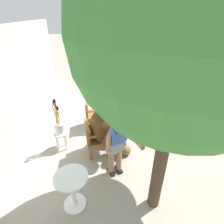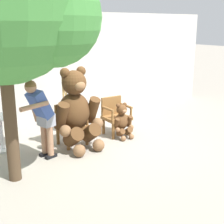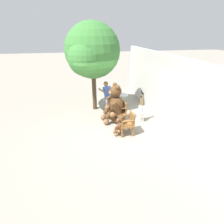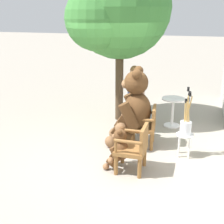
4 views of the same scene
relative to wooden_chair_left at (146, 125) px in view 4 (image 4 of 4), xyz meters
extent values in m
plane|color=gray|center=(0.57, -0.59, -0.46)|extent=(60.00, 60.00, 0.00)
cube|color=brown|center=(0.01, -0.06, -0.06)|extent=(0.61, 0.57, 0.07)
cylinder|color=brown|center=(-0.20, -0.29, -0.28)|extent=(0.07, 0.07, 0.37)
cylinder|color=brown|center=(0.25, -0.25, -0.28)|extent=(0.07, 0.07, 0.37)
cylinder|color=brown|center=(-0.24, 0.13, -0.28)|extent=(0.07, 0.07, 0.37)
cylinder|color=brown|center=(0.22, 0.17, -0.28)|extent=(0.07, 0.07, 0.37)
cube|color=brown|center=(-0.02, 0.17, 0.19)|extent=(0.52, 0.11, 0.42)
cylinder|color=brown|center=(-0.24, -0.09, 0.20)|extent=(0.10, 0.48, 0.06)
cylinder|color=brown|center=(-0.22, -0.29, 0.09)|extent=(0.05, 0.05, 0.22)
cylinder|color=brown|center=(0.25, -0.04, 0.20)|extent=(0.10, 0.48, 0.06)
cylinder|color=brown|center=(0.27, -0.25, 0.09)|extent=(0.05, 0.05, 0.22)
cube|color=brown|center=(1.14, -0.06, -0.06)|extent=(0.56, 0.52, 0.07)
cylinder|color=brown|center=(0.91, -0.27, -0.28)|extent=(0.07, 0.07, 0.37)
cylinder|color=brown|center=(1.37, -0.27, -0.28)|extent=(0.07, 0.07, 0.37)
cylinder|color=brown|center=(0.91, 0.15, -0.28)|extent=(0.07, 0.07, 0.37)
cylinder|color=brown|center=(1.37, 0.15, -0.28)|extent=(0.07, 0.07, 0.37)
cube|color=brown|center=(1.14, 0.17, 0.19)|extent=(0.52, 0.06, 0.42)
cylinder|color=brown|center=(0.89, -0.06, 0.20)|extent=(0.06, 0.48, 0.06)
cylinder|color=brown|center=(0.89, -0.27, 0.09)|extent=(0.05, 0.05, 0.22)
cylinder|color=brown|center=(1.39, -0.06, 0.20)|extent=(0.06, 0.48, 0.06)
cylinder|color=brown|center=(1.39, -0.27, 0.09)|extent=(0.05, 0.05, 0.22)
ellipsoid|color=#4C3019|center=(0.01, -0.18, 0.29)|extent=(0.73, 0.63, 0.78)
sphere|color=#4C3019|center=(0.01, -0.22, 0.90)|extent=(0.50, 0.50, 0.50)
ellipsoid|color=brown|center=(0.03, -0.43, 0.86)|extent=(0.25, 0.20, 0.18)
sphere|color=black|center=(0.03, -0.43, 0.87)|extent=(0.07, 0.07, 0.07)
sphere|color=#4C3019|center=(-0.18, -0.21, 1.11)|extent=(0.20, 0.20, 0.20)
sphere|color=#4C3019|center=(0.19, -0.18, 1.11)|extent=(0.20, 0.20, 0.20)
cylinder|color=#4C3019|center=(-0.35, -0.35, 0.29)|extent=(0.26, 0.45, 0.59)
sphere|color=brown|center=(-0.35, -0.50, 0.03)|extent=(0.23, 0.23, 0.23)
cylinder|color=#4C3019|center=(0.38, -0.28, 0.29)|extent=(0.26, 0.45, 0.59)
sphere|color=brown|center=(0.41, -0.43, 0.03)|extent=(0.23, 0.23, 0.23)
cylinder|color=#4C3019|center=(-0.18, -0.49, -0.13)|extent=(0.33, 0.51, 0.46)
sphere|color=brown|center=(-0.17, -0.72, -0.34)|extent=(0.25, 0.25, 0.25)
cylinder|color=#4C3019|center=(0.24, -0.45, -0.13)|extent=(0.33, 0.51, 0.46)
sphere|color=brown|center=(0.28, -0.68, -0.34)|extent=(0.25, 0.25, 0.25)
ellipsoid|color=brown|center=(1.14, -0.24, -0.10)|extent=(0.33, 0.28, 0.37)
sphere|color=brown|center=(1.14, -0.26, 0.19)|extent=(0.24, 0.24, 0.24)
ellipsoid|color=#8C603D|center=(1.14, -0.36, 0.17)|extent=(0.11, 0.09, 0.09)
sphere|color=black|center=(1.14, -0.36, 0.18)|extent=(0.03, 0.03, 0.03)
sphere|color=brown|center=(1.05, -0.25, 0.29)|extent=(0.09, 0.09, 0.09)
sphere|color=brown|center=(1.23, -0.25, 0.29)|extent=(0.09, 0.09, 0.09)
cylinder|color=brown|center=(0.97, -0.30, -0.10)|extent=(0.11, 0.21, 0.28)
sphere|color=#8C603D|center=(0.96, -0.38, -0.22)|extent=(0.11, 0.11, 0.11)
cylinder|color=brown|center=(1.32, -0.31, -0.10)|extent=(0.11, 0.21, 0.28)
sphere|color=#8C603D|center=(1.32, -0.38, -0.22)|extent=(0.11, 0.11, 0.11)
cylinder|color=brown|center=(1.04, -0.38, -0.30)|extent=(0.14, 0.23, 0.22)
sphere|color=#8C603D|center=(1.03, -0.49, -0.40)|extent=(0.12, 0.12, 0.12)
cylinder|color=brown|center=(1.24, -0.38, -0.30)|extent=(0.14, 0.23, 0.22)
sphere|color=#8C603D|center=(1.25, -0.49, -0.40)|extent=(0.12, 0.12, 0.12)
cube|color=black|center=(-0.70, -0.29, -0.43)|extent=(0.26, 0.15, 0.06)
cylinder|color=#A37556|center=(-0.70, -0.29, 0.01)|extent=(0.12, 0.12, 0.82)
cube|color=black|center=(-0.65, -0.47, -0.43)|extent=(0.26, 0.15, 0.06)
cylinder|color=#A37556|center=(-0.65, -0.47, 0.01)|extent=(0.12, 0.12, 0.82)
cube|color=gray|center=(-0.68, -0.38, 0.29)|extent=(0.29, 0.35, 0.24)
cube|color=#385199|center=(-0.79, -0.41, 0.60)|extent=(0.49, 0.42, 0.57)
sphere|color=#A37556|center=(-0.96, -0.46, 0.95)|extent=(0.21, 0.21, 0.21)
sphere|color=brown|center=(-0.96, -0.46, 0.97)|extent=(0.21, 0.21, 0.21)
cylinder|color=#A37556|center=(-0.98, -0.67, 0.65)|extent=(0.56, 0.24, 0.10)
cylinder|color=#A37556|center=(-0.85, -0.23, 0.48)|extent=(0.21, 0.14, 0.51)
cylinder|color=white|center=(0.28, 0.83, -0.02)|extent=(0.34, 0.34, 0.03)
cylinder|color=white|center=(0.38, 0.93, -0.25)|extent=(0.04, 0.04, 0.43)
cylinder|color=white|center=(0.19, 0.93, -0.25)|extent=(0.04, 0.04, 0.43)
cylinder|color=white|center=(0.38, 0.73, -0.25)|extent=(0.04, 0.04, 0.43)
cylinder|color=white|center=(0.19, 0.73, -0.25)|extent=(0.04, 0.04, 0.43)
cylinder|color=silver|center=(0.28, 0.83, 0.13)|extent=(0.22, 0.22, 0.26)
cylinder|color=tan|center=(0.29, 0.79, 0.35)|extent=(0.12, 0.04, 0.55)
cylinder|color=black|center=(0.29, 0.79, 0.67)|extent=(0.06, 0.05, 0.09)
cylinder|color=tan|center=(0.26, 0.85, 0.43)|extent=(0.11, 0.13, 0.69)
cylinder|color=black|center=(0.26, 0.85, 0.82)|extent=(0.05, 0.06, 0.09)
cylinder|color=tan|center=(0.32, 0.84, 0.37)|extent=(0.04, 0.07, 0.59)
cylinder|color=black|center=(0.32, 0.84, 0.71)|extent=(0.05, 0.05, 0.08)
cylinder|color=tan|center=(0.23, 0.82, 0.46)|extent=(0.03, 0.06, 0.77)
cylinder|color=black|center=(0.23, 0.82, 0.88)|extent=(0.04, 0.05, 0.08)
cylinder|color=tan|center=(0.32, 0.86, 0.42)|extent=(0.08, 0.09, 0.70)
cylinder|color=black|center=(0.32, 0.86, 0.81)|extent=(0.05, 0.05, 0.09)
cylinder|color=white|center=(-1.32, 0.44, 0.24)|extent=(0.56, 0.56, 0.03)
cylinder|color=white|center=(-1.32, 0.44, -0.12)|extent=(0.07, 0.07, 0.69)
cylinder|color=white|center=(-1.32, 0.44, -0.45)|extent=(0.40, 0.40, 0.03)
cylinder|color=#473523|center=(-1.48, -0.96, 0.61)|extent=(0.20, 0.20, 2.14)
sphere|color=#3D7F38|center=(-1.48, -0.96, 2.36)|extent=(2.46, 2.46, 2.46)
sphere|color=#3D7F38|center=(-0.87, -1.33, 2.11)|extent=(1.48, 1.48, 1.48)
camera|label=1|loc=(-3.32, 0.04, 2.53)|focal=28.00mm
camera|label=2|loc=(-2.70, -5.74, 1.99)|focal=50.00mm
camera|label=3|loc=(6.72, -1.74, 3.11)|focal=28.00mm
camera|label=4|loc=(6.07, 0.99, 2.31)|focal=50.00mm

